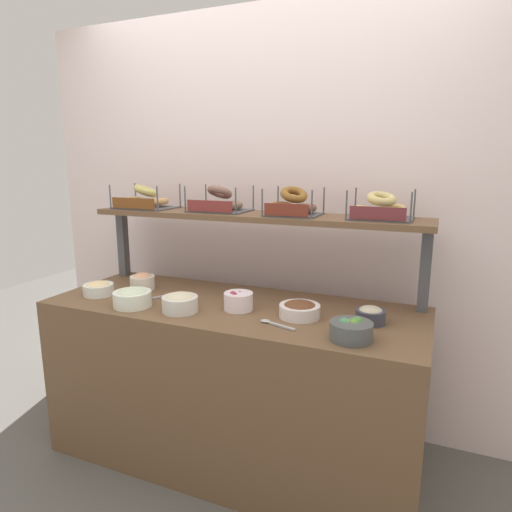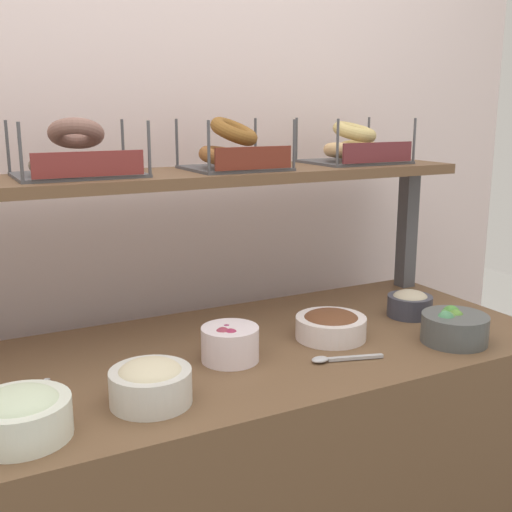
{
  "view_description": "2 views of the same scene",
  "coord_description": "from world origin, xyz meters",
  "px_view_note": "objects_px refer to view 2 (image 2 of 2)",
  "views": [
    {
      "loc": [
        0.93,
        -1.9,
        1.55
      ],
      "look_at": [
        0.11,
        0.05,
        1.1
      ],
      "focal_mm": 31.15,
      "sensor_mm": 36.0,
      "label": 1
    },
    {
      "loc": [
        -0.56,
        -1.37,
        1.45
      ],
      "look_at": [
        0.17,
        0.03,
        1.08
      ],
      "focal_mm": 44.59,
      "sensor_mm": 36.0,
      "label": 2
    }
  ],
  "objects_px": {
    "serving_spoon_by_edge": "(336,359)",
    "bagel_basket_cinnamon_raisin": "(234,152)",
    "bowl_veggie_mix": "(454,327)",
    "bowl_potato_salad": "(151,382)",
    "bagel_basket_plain": "(354,148)",
    "bowl_beet_salad": "(230,343)",
    "bowl_scallion_spread": "(20,414)",
    "bagel_basket_poppy": "(77,158)",
    "bowl_chocolate_spread": "(331,325)",
    "serving_spoon_near_plate": "(25,404)",
    "bowl_tuna_salad": "(410,303)"
  },
  "relations": [
    {
      "from": "serving_spoon_by_edge",
      "to": "bagel_basket_cinnamon_raisin",
      "type": "bearing_deg",
      "value": 97.42
    },
    {
      "from": "bowl_veggie_mix",
      "to": "bagel_basket_cinnamon_raisin",
      "type": "relative_size",
      "value": 0.61
    },
    {
      "from": "bowl_veggie_mix",
      "to": "bagel_basket_cinnamon_raisin",
      "type": "height_order",
      "value": "bagel_basket_cinnamon_raisin"
    },
    {
      "from": "bowl_potato_salad",
      "to": "bagel_basket_plain",
      "type": "relative_size",
      "value": 0.58
    },
    {
      "from": "bowl_veggie_mix",
      "to": "serving_spoon_by_edge",
      "type": "height_order",
      "value": "bowl_veggie_mix"
    },
    {
      "from": "bowl_beet_salad",
      "to": "bowl_scallion_spread",
      "type": "distance_m",
      "value": 0.53
    },
    {
      "from": "bagel_basket_poppy",
      "to": "bagel_basket_cinnamon_raisin",
      "type": "height_order",
      "value": "bagel_basket_poppy"
    },
    {
      "from": "bagel_basket_poppy",
      "to": "bowl_scallion_spread",
      "type": "bearing_deg",
      "value": -116.01
    },
    {
      "from": "bowl_chocolate_spread",
      "to": "bowl_scallion_spread",
      "type": "relative_size",
      "value": 1.01
    },
    {
      "from": "bowl_potato_salad",
      "to": "bowl_chocolate_spread",
      "type": "bearing_deg",
      "value": 14.92
    },
    {
      "from": "bowl_beet_salad",
      "to": "bagel_basket_cinnamon_raisin",
      "type": "distance_m",
      "value": 0.56
    },
    {
      "from": "bagel_basket_poppy",
      "to": "bagel_basket_cinnamon_raisin",
      "type": "distance_m",
      "value": 0.43
    },
    {
      "from": "bowl_potato_salad",
      "to": "bowl_scallion_spread",
      "type": "height_order",
      "value": "bowl_scallion_spread"
    },
    {
      "from": "serving_spoon_near_plate",
      "to": "serving_spoon_by_edge",
      "type": "height_order",
      "value": "same"
    },
    {
      "from": "serving_spoon_near_plate",
      "to": "bagel_basket_cinnamon_raisin",
      "type": "xyz_separation_m",
      "value": [
        0.65,
        0.34,
        0.47
      ]
    },
    {
      "from": "bowl_potato_salad",
      "to": "bagel_basket_plain",
      "type": "xyz_separation_m",
      "value": [
        0.84,
        0.47,
        0.43
      ]
    },
    {
      "from": "bowl_tuna_salad",
      "to": "bagel_basket_plain",
      "type": "relative_size",
      "value": 0.44
    },
    {
      "from": "bowl_chocolate_spread",
      "to": "bowl_veggie_mix",
      "type": "xyz_separation_m",
      "value": [
        0.27,
        -0.17,
        0.0
      ]
    },
    {
      "from": "serving_spoon_near_plate",
      "to": "bagel_basket_plain",
      "type": "height_order",
      "value": "bagel_basket_plain"
    },
    {
      "from": "bagel_basket_poppy",
      "to": "bagel_basket_plain",
      "type": "relative_size",
      "value": 1.05
    },
    {
      "from": "bowl_tuna_salad",
      "to": "bowl_scallion_spread",
      "type": "xyz_separation_m",
      "value": [
        -1.12,
        -0.22,
        0.01
      ]
    },
    {
      "from": "bowl_scallion_spread",
      "to": "bowl_chocolate_spread",
      "type": "bearing_deg",
      "value": 11.9
    },
    {
      "from": "bowl_potato_salad",
      "to": "bagel_basket_poppy",
      "type": "xyz_separation_m",
      "value": [
        -0.02,
        0.46,
        0.43
      ]
    },
    {
      "from": "bowl_scallion_spread",
      "to": "serving_spoon_by_edge",
      "type": "height_order",
      "value": "bowl_scallion_spread"
    },
    {
      "from": "bagel_basket_cinnamon_raisin",
      "to": "bagel_basket_plain",
      "type": "relative_size",
      "value": 0.95
    },
    {
      "from": "bowl_chocolate_spread",
      "to": "bagel_basket_poppy",
      "type": "relative_size",
      "value": 0.6
    },
    {
      "from": "bagel_basket_poppy",
      "to": "bagel_basket_cinnamon_raisin",
      "type": "bearing_deg",
      "value": -2.11
    },
    {
      "from": "bowl_scallion_spread",
      "to": "bowl_veggie_mix",
      "type": "bearing_deg",
      "value": -0.16
    },
    {
      "from": "bowl_potato_salad",
      "to": "bagel_basket_plain",
      "type": "distance_m",
      "value": 1.06
    },
    {
      "from": "serving_spoon_by_edge",
      "to": "bagel_basket_plain",
      "type": "relative_size",
      "value": 0.6
    },
    {
      "from": "bowl_chocolate_spread",
      "to": "serving_spoon_near_plate",
      "type": "xyz_separation_m",
      "value": [
        -0.78,
        -0.04,
        -0.03
      ]
    },
    {
      "from": "bowl_veggie_mix",
      "to": "bagel_basket_plain",
      "type": "height_order",
      "value": "bagel_basket_plain"
    },
    {
      "from": "bowl_scallion_spread",
      "to": "bagel_basket_plain",
      "type": "distance_m",
      "value": 1.28
    },
    {
      "from": "bowl_scallion_spread",
      "to": "bagel_basket_poppy",
      "type": "bearing_deg",
      "value": 63.99
    },
    {
      "from": "bowl_potato_salad",
      "to": "serving_spoon_near_plate",
      "type": "bearing_deg",
      "value": 156.27
    },
    {
      "from": "bagel_basket_cinnamon_raisin",
      "to": "bagel_basket_plain",
      "type": "height_order",
      "value": "bagel_basket_cinnamon_raisin"
    },
    {
      "from": "bowl_potato_salad",
      "to": "bowl_veggie_mix",
      "type": "height_order",
      "value": "bowl_potato_salad"
    },
    {
      "from": "bowl_chocolate_spread",
      "to": "serving_spoon_near_plate",
      "type": "height_order",
      "value": "bowl_chocolate_spread"
    },
    {
      "from": "bowl_tuna_salad",
      "to": "bowl_veggie_mix",
      "type": "height_order",
      "value": "bowl_veggie_mix"
    },
    {
      "from": "bowl_beet_salad",
      "to": "bowl_scallion_spread",
      "type": "height_order",
      "value": "bowl_scallion_spread"
    },
    {
      "from": "serving_spoon_by_edge",
      "to": "serving_spoon_near_plate",
      "type": "bearing_deg",
      "value": 172.11
    },
    {
      "from": "bowl_chocolate_spread",
      "to": "bagel_basket_poppy",
      "type": "xyz_separation_m",
      "value": [
        -0.57,
        0.32,
        0.44
      ]
    },
    {
      "from": "bowl_beet_salad",
      "to": "serving_spoon_near_plate",
      "type": "relative_size",
      "value": 0.9
    },
    {
      "from": "bagel_basket_cinnamon_raisin",
      "to": "bowl_veggie_mix",
      "type": "bearing_deg",
      "value": -49.37
    },
    {
      "from": "bowl_tuna_salad",
      "to": "bagel_basket_plain",
      "type": "bearing_deg",
      "value": 93.72
    },
    {
      "from": "bowl_beet_salad",
      "to": "bagel_basket_poppy",
      "type": "relative_size",
      "value": 0.45
    },
    {
      "from": "bowl_potato_salad",
      "to": "bagel_basket_plain",
      "type": "bearing_deg",
      "value": 29.11
    },
    {
      "from": "bowl_beet_salad",
      "to": "bowl_scallion_spread",
      "type": "relative_size",
      "value": 0.75
    },
    {
      "from": "bagel_basket_plain",
      "to": "serving_spoon_by_edge",
      "type": "bearing_deg",
      "value": -128.89
    },
    {
      "from": "serving_spoon_by_edge",
      "to": "bagel_basket_cinnamon_raisin",
      "type": "height_order",
      "value": "bagel_basket_cinnamon_raisin"
    }
  ]
}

